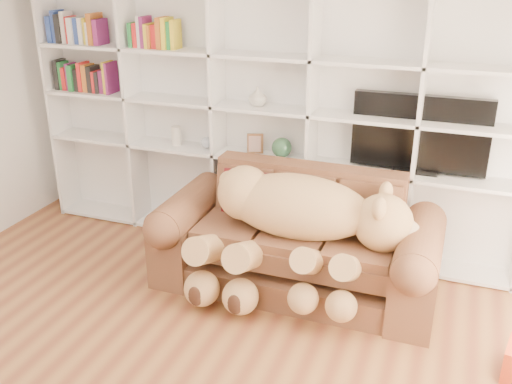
% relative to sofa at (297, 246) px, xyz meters
% --- Properties ---
extents(wall_back, '(5.00, 0.02, 2.70)m').
position_rel_sofa_xyz_m(wall_back, '(-0.52, 0.83, 1.00)').
color(wall_back, white).
rests_on(wall_back, floor).
extents(bookshelf, '(4.43, 0.35, 2.40)m').
position_rel_sofa_xyz_m(bookshelf, '(-0.76, 0.69, 0.95)').
color(bookshelf, white).
rests_on(bookshelf, floor).
extents(sofa, '(2.24, 0.97, 0.94)m').
position_rel_sofa_xyz_m(sofa, '(0.00, 0.00, 0.00)').
color(sofa, brown).
rests_on(sofa, floor).
extents(teddy_bear, '(1.68, 0.92, 0.97)m').
position_rel_sofa_xyz_m(teddy_bear, '(0.03, -0.19, 0.30)').
color(teddy_bear, tan).
rests_on(teddy_bear, sofa).
extents(throw_pillow, '(0.40, 0.23, 0.42)m').
position_rel_sofa_xyz_m(throw_pillow, '(-0.49, 0.16, 0.32)').
color(throw_pillow, '#580F0F').
rests_on(throw_pillow, sofa).
extents(tv, '(1.10, 0.18, 0.65)m').
position_rel_sofa_xyz_m(tv, '(0.81, 0.69, 0.83)').
color(tv, black).
rests_on(tv, bookshelf).
extents(picture_frame, '(0.15, 0.07, 0.18)m').
position_rel_sofa_xyz_m(picture_frame, '(-0.60, 0.64, 0.61)').
color(picture_frame, brown).
rests_on(picture_frame, bookshelf).
extents(green_vase, '(0.18, 0.18, 0.18)m').
position_rel_sofa_xyz_m(green_vase, '(-0.35, 0.64, 0.60)').
color(green_vase, '#2E593A').
rests_on(green_vase, bookshelf).
extents(figurine_tall, '(0.11, 0.11, 0.18)m').
position_rel_sofa_xyz_m(figurine_tall, '(-1.40, 0.64, 0.60)').
color(figurine_tall, silver).
rests_on(figurine_tall, bookshelf).
extents(figurine_short, '(0.11, 0.11, 0.14)m').
position_rel_sofa_xyz_m(figurine_short, '(-1.39, 0.64, 0.58)').
color(figurine_short, silver).
rests_on(figurine_short, bookshelf).
extents(snow_globe, '(0.10, 0.10, 0.10)m').
position_rel_sofa_xyz_m(snow_globe, '(-1.09, 0.64, 0.57)').
color(snow_globe, silver).
rests_on(snow_globe, bookshelf).
extents(shelf_vase, '(0.20, 0.20, 0.17)m').
position_rel_sofa_xyz_m(shelf_vase, '(-0.58, 0.64, 1.04)').
color(shelf_vase, beige).
rests_on(shelf_vase, bookshelf).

